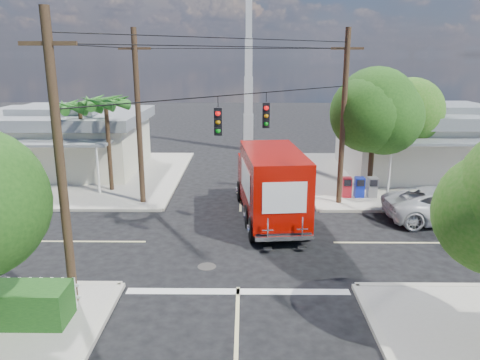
{
  "coord_description": "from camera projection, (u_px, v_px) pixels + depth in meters",
  "views": [
    {
      "loc": [
        0.22,
        -18.49,
        7.69
      ],
      "look_at": [
        0.0,
        2.0,
        2.2
      ],
      "focal_mm": 35.0,
      "sensor_mm": 36.0,
      "label": 1
    }
  ],
  "objects": [
    {
      "name": "road_markings",
      "position": [
        239.0,
        256.0,
        18.43
      ],
      "size": [
        32.0,
        32.0,
        0.01
      ],
      "color": "beige",
      "rests_on": "ground"
    },
    {
      "name": "palm_nw_front",
      "position": [
        106.0,
        104.0,
        25.87
      ],
      "size": [
        3.01,
        3.08,
        5.59
      ],
      "color": "#422D1C",
      "rests_on": "sidewalk_nw"
    },
    {
      "name": "sidewalk_nw",
      "position": [
        75.0,
        176.0,
        30.46
      ],
      "size": [
        14.12,
        14.12,
        0.14
      ],
      "color": "#A39E93",
      "rests_on": "ground"
    },
    {
      "name": "building_ne",
      "position": [
        432.0,
        140.0,
        30.68
      ],
      "size": [
        11.8,
        10.2,
        4.5
      ],
      "color": "beige",
      "rests_on": "sidewalk_ne"
    },
    {
      "name": "delivery_truck",
      "position": [
        270.0,
        184.0,
        22.21
      ],
      "size": [
        3.3,
        8.28,
        3.5
      ],
      "color": "black",
      "rests_on": "ground"
    },
    {
      "name": "utility_poles",
      "position": [
        203.0,
        127.0,
        20.21
      ],
      "size": [
        12.0,
        10.68,
        9.0
      ],
      "color": "#473321",
      "rests_on": "ground"
    },
    {
      "name": "parked_car",
      "position": [
        448.0,
        205.0,
        22.09
      ],
      "size": [
        5.95,
        2.91,
        1.63
      ],
      "primitive_type": "imported",
      "rotation": [
        0.0,
        0.0,
        1.61
      ],
      "color": "silver",
      "rests_on": "ground"
    },
    {
      "name": "radio_tower",
      "position": [
        249.0,
        81.0,
        37.71
      ],
      "size": [
        0.8,
        0.8,
        17.0
      ],
      "color": "silver",
      "rests_on": "ground"
    },
    {
      "name": "building_nw",
      "position": [
        64.0,
        139.0,
        31.44
      ],
      "size": [
        10.8,
        10.2,
        4.3
      ],
      "color": "beige",
      "rests_on": "sidewalk_nw"
    },
    {
      "name": "tree_ne_back",
      "position": [
        409.0,
        117.0,
        27.32
      ],
      "size": [
        3.77,
        3.66,
        5.82
      ],
      "color": "#422D1C",
      "rests_on": "sidewalk_ne"
    },
    {
      "name": "vending_boxes",
      "position": [
        359.0,
        187.0,
        25.6
      ],
      "size": [
        1.9,
        0.5,
        1.1
      ],
      "color": "#A61722",
      "rests_on": "sidewalk_ne"
    },
    {
      "name": "tree_ne_front",
      "position": [
        375.0,
        111.0,
        25.07
      ],
      "size": [
        4.21,
        4.14,
        6.66
      ],
      "color": "#422D1C",
      "rests_on": "sidewalk_ne"
    },
    {
      "name": "sidewalk_ne",
      "position": [
        409.0,
        177.0,
        30.23
      ],
      "size": [
        14.12,
        14.12,
        0.14
      ],
      "color": "#A39E93",
      "rests_on": "ground"
    },
    {
      "name": "palm_nw_back",
      "position": [
        80.0,
        108.0,
        27.44
      ],
      "size": [
        3.01,
        3.08,
        5.19
      ],
      "color": "#422D1C",
      "rests_on": "sidewalk_nw"
    },
    {
      "name": "ground",
      "position": [
        239.0,
        242.0,
        19.86
      ],
      "size": [
        120.0,
        120.0,
        0.0
      ],
      "primitive_type": "plane",
      "color": "black",
      "rests_on": "ground"
    }
  ]
}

